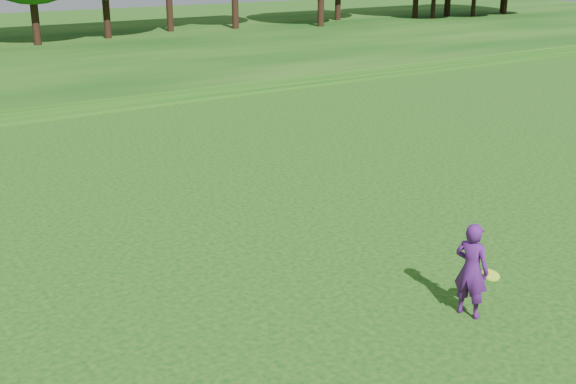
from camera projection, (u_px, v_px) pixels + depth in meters
ground at (435, 329)px, 11.90m from camera, size 140.00×140.00×0.00m
walking_path at (56, 114)px, 27.54m from camera, size 130.00×1.60×0.04m
woman at (472, 270)px, 12.10m from camera, size 0.70×0.69×1.67m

